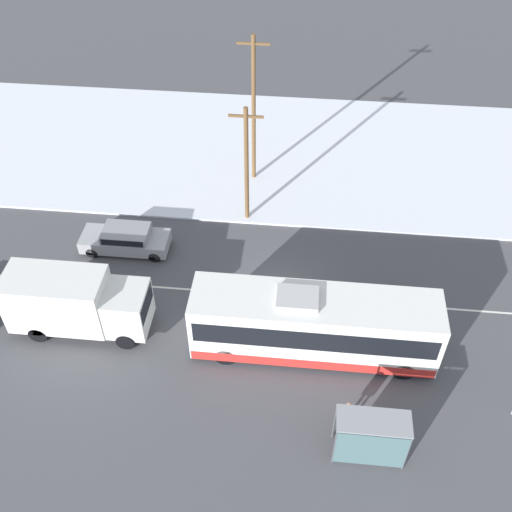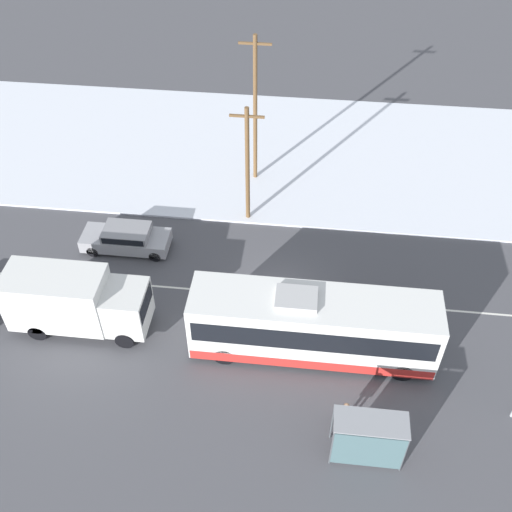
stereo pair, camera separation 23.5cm
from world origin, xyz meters
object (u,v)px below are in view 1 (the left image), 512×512
at_px(city_bus, 314,325).
at_px(utility_pole_snowlot, 254,110).
at_px(box_truck, 75,302).
at_px(utility_pole_roadside, 246,164).
at_px(bus_shelter, 372,437).
at_px(pedestrian_at_stop, 348,412).
at_px(sedan_car, 126,238).

bearing_deg(city_bus, utility_pole_snowlot, 107.30).
bearing_deg(utility_pole_snowlot, box_truck, -118.77).
height_order(box_truck, utility_pole_roadside, utility_pole_roadside).
distance_m(utility_pole_roadside, utility_pole_snowlot, 4.07).
height_order(city_bus, bus_shelter, city_bus).
bearing_deg(pedestrian_at_stop, utility_pole_roadside, 113.44).
distance_m(city_bus, box_truck, 11.07).
xyz_separation_m(bus_shelter, utility_pole_snowlot, (-6.44, 18.27, 3.13)).
bearing_deg(sedan_car, pedestrian_at_stop, 140.87).
relative_size(pedestrian_at_stop, bus_shelter, 0.55).
xyz_separation_m(city_bus, utility_pole_roadside, (-4.04, 9.10, 2.03)).
bearing_deg(utility_pole_roadside, pedestrian_at_stop, -66.56).
bearing_deg(utility_pole_snowlot, sedan_car, -130.87).
relative_size(sedan_car, bus_shelter, 1.66).
xyz_separation_m(bus_shelter, utility_pole_roadside, (-6.42, 14.33, 2.11)).
bearing_deg(bus_shelter, city_bus, 114.45).
distance_m(city_bus, pedestrian_at_stop, 4.14).
bearing_deg(sedan_car, utility_pole_snowlot, -130.87).
distance_m(sedan_car, utility_pole_snowlot, 10.32).
relative_size(box_truck, bus_shelter, 2.29).
height_order(city_bus, utility_pole_snowlot, utility_pole_snowlot).
bearing_deg(pedestrian_at_stop, utility_pole_snowlot, 108.43).
relative_size(sedan_car, pedestrian_at_stop, 3.03).
height_order(pedestrian_at_stop, bus_shelter, bus_shelter).
distance_m(city_bus, utility_pole_snowlot, 13.99).
xyz_separation_m(pedestrian_at_stop, utility_pole_snowlot, (-5.60, 16.80, 3.84)).
xyz_separation_m(sedan_car, utility_pole_snowlot, (6.22, 7.19, 4.03)).
bearing_deg(bus_shelter, utility_pole_roadside, 114.12).
bearing_deg(box_truck, city_bus, -1.42).
bearing_deg(city_bus, sedan_car, 150.36).
bearing_deg(sedan_car, utility_pole_roadside, -152.47).
bearing_deg(sedan_car, bus_shelter, 138.80).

